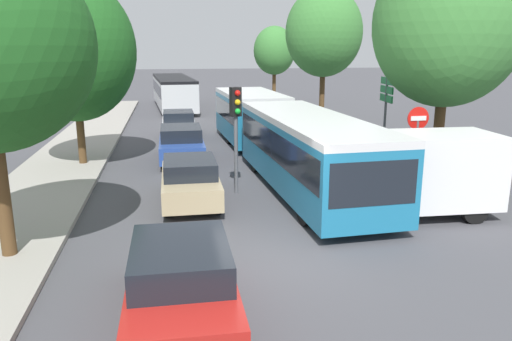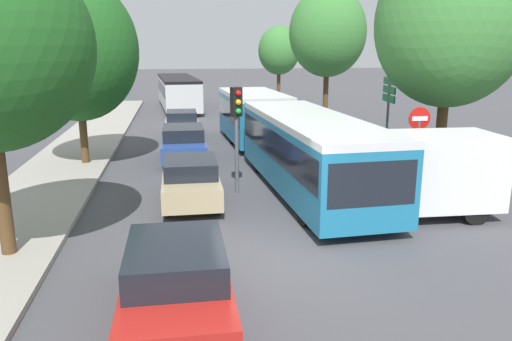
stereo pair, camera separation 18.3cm
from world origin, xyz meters
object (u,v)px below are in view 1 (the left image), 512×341
queued_car_tan (190,180)px  white_van (412,172)px  queued_car_red (181,281)px  tree_right_far (274,51)px  queued_car_white (179,124)px  tree_right_mid (325,35)px  city_bus_rear (173,90)px  direction_sign_post (386,100)px  tree_right_near (448,24)px  articulated_bus (279,131)px  no_entry_sign (417,137)px  traffic_light (236,116)px  queued_car_blue (181,143)px  tree_left_mid (75,54)px

queued_car_tan → white_van: size_ratio=0.78×
queued_car_red → tree_right_far: bearing=-14.4°
queued_car_white → tree_right_mid: (8.45, 2.05, 4.59)m
city_bus_rear → queued_car_white: size_ratio=2.87×
direction_sign_post → tree_right_near: size_ratio=0.44×
queued_car_white → tree_right_near: 14.24m
queued_car_white → tree_right_near: (9.06, -9.95, 4.66)m
tree_right_far → direction_sign_post: bearing=-90.3°
white_van → tree_right_far: bearing=-92.5°
articulated_bus → queued_car_tan: 5.54m
articulated_bus → queued_car_tan: articulated_bus is taller
no_entry_sign → queued_car_white: bearing=-149.4°
traffic_light → queued_car_red: bearing=-32.7°
white_van → queued_car_white: bearing=-64.5°
queued_car_white → tree_right_mid: size_ratio=0.49×
queued_car_blue → direction_sign_post: bearing=-101.9°
city_bus_rear → tree_right_mid: 14.11m
city_bus_rear → white_van: (6.20, -26.46, -0.14)m
city_bus_rear → tree_right_mid: (8.56, -10.53, 3.90)m
traffic_light → tree_right_mid: (6.85, 12.94, 2.78)m
white_van → tree_right_near: size_ratio=0.62×
queued_car_red → direction_sign_post: 13.87m
tree_left_mid → tree_right_far: 24.14m
articulated_bus → traffic_light: 4.15m
white_van → tree_right_far: size_ratio=0.81×
city_bus_rear → tree_right_far: size_ratio=1.80×
queued_car_white → queued_car_tan: bearing=-179.4°
queued_car_red → queued_car_tan: 6.81m
articulated_bus → white_van: size_ratio=3.32×
queued_car_tan → tree_right_mid: tree_right_mid is taller
white_van → tree_left_mid: size_ratio=0.70×
queued_car_tan → direction_sign_post: direction_sign_post is taller
queued_car_white → tree_right_mid: tree_right_mid is taller
tree_right_far → queued_car_white: bearing=-119.0°
queued_car_white → tree_right_near: size_ratio=0.48×
no_entry_sign → direction_sign_post: bearing=168.0°
queued_car_tan → direction_sign_post: size_ratio=1.09×
no_entry_sign → tree_right_mid: 14.56m
articulated_bus → white_van: 6.80m
queued_car_red → tree_right_near: 13.45m
queued_car_tan → queued_car_blue: bearing=1.2°
city_bus_rear → tree_right_mid: bearing=-145.1°
articulated_bus → tree_right_mid: (4.71, 9.55, 3.85)m
queued_car_blue → direction_sign_post: 8.48m
queued_car_tan → white_van: 6.45m
traffic_light → no_entry_sign: 5.67m
articulated_bus → queued_car_red: (-4.10, -10.89, -0.70)m
city_bus_rear → direction_sign_post: bearing=-162.1°
queued_car_tan → tree_right_near: size_ratio=0.48×
traffic_light → tree_right_near: size_ratio=0.42×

